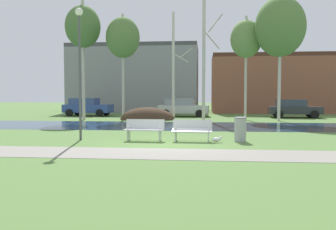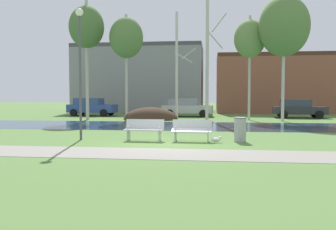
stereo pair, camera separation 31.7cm
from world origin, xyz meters
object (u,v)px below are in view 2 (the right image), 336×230
Objects in this scene: bench_left at (144,129)px; streetlamp at (80,53)px; trash_bin at (240,129)px; parked_sedan_second_silver at (186,107)px; parked_van_nearest_blue at (91,107)px; seagull at (217,139)px; parked_hatch_third_dark at (298,108)px; bench_right at (192,130)px.

streetlamp is (-2.69, -0.03, 3.15)m from bench_left.
trash_bin is 16.77m from parked_sedan_second_silver.
streetlamp is 17.63m from parked_van_nearest_blue.
streetlamp is 1.28× the size of parked_van_nearest_blue.
seagull is at bearing -57.30° from parked_van_nearest_blue.
parked_hatch_third_dark is at bearing 58.60° from bench_left.
bench_left is 16.53m from parked_sedan_second_silver.
bench_left is 3.88m from trash_bin.
bench_right is 3.55× the size of seagull.
bench_right is 19.29m from parked_van_nearest_blue.
bench_left is at bearing -121.40° from parked_hatch_third_dark.
trash_bin is 7.27m from streetlamp.
parked_van_nearest_blue is at bearing 179.61° from parked_sedan_second_silver.
bench_left is 1.00× the size of bench_right.
bench_left is 0.38× the size of parked_van_nearest_blue.
bench_right is at bearing -59.27° from parked_van_nearest_blue.
parked_sedan_second_silver reaches higher than bench_left.
parked_van_nearest_blue is at bearing 115.49° from bench_left.
streetlamp is at bearing -101.08° from parked_sedan_second_silver.
bench_right is 0.37× the size of parked_sedan_second_silver.
parked_sedan_second_silver is 1.04× the size of parked_hatch_third_dark.
bench_right is 5.61m from streetlamp.
parked_van_nearest_blue is 17.60m from parked_hatch_third_dark.
seagull is at bearing -157.26° from trash_bin.
parked_sedan_second_silver is at bearing 88.07° from bench_left.
streetlamp reaches higher than bench_left.
bench_left is 1.95m from bench_right.
parked_van_nearest_blue is (-5.21, 16.61, -2.80)m from streetlamp.
seagull is at bearing -112.63° from parked_hatch_third_dark.
seagull is 17.55m from parked_hatch_third_dark.
parked_sedan_second_silver reaches higher than bench_right.
bench_right is 0.39× the size of parked_hatch_third_dark.
bench_left reaches higher than seagull.
bench_left is at bearing 180.00° from bench_right.
streetlamp is at bearing -179.00° from trash_bin.
parked_van_nearest_blue reaches higher than parked_sedan_second_silver.
trash_bin is (1.93, 0.08, 0.04)m from bench_right.
parked_van_nearest_blue reaches higher than bench_left.
bench_left is 18.60m from parked_hatch_third_dark.
streetlamp is 1.25× the size of parked_sedan_second_silver.
trash_bin is 2.16× the size of seagull.
bench_left is at bearing 0.69° from streetlamp.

